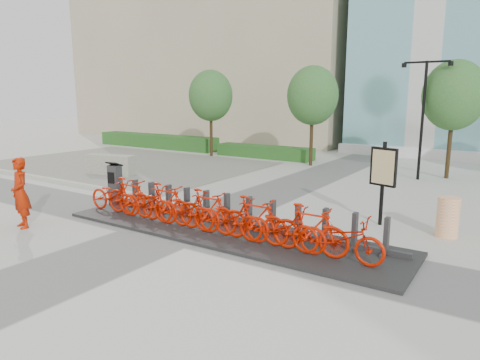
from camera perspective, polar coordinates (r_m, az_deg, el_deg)
The scene contains 27 objects.
ground at distance 11.93m, azimuth -8.05°, elevation -6.31°, with size 120.00×120.00×0.00m, color beige.
gravel_patch at distance 23.71m, azimuth -15.05°, elevation 2.10°, with size 14.00×14.00×0.00m, color slate.
curb at distance 20.73m, azimuth -25.62°, elevation 0.33°, with size 14.00×0.25×0.15m, color #A4A495.
hedge_a at distance 30.98m, azimuth -11.05°, elevation 5.12°, with size 10.00×1.40×0.90m, color #243E1C.
hedge_b at distance 25.29m, azimuth 3.26°, elevation 3.79°, with size 6.00×1.20×0.70m, color #243E1C.
tree_0 at distance 25.75m, azimuth -3.93°, elevation 11.14°, with size 2.60×2.60×5.10m.
tree_1 at distance 22.42m, azimuth 9.66°, elevation 11.03°, with size 2.60×2.60×5.10m.
tree_2 at distance 20.66m, azimuth 26.64°, elevation 10.04°, with size 2.60×2.60×5.10m.
streetlamp at distance 19.83m, azimuth 23.26°, elevation 9.00°, with size 2.00×0.20×5.00m.
dock_pad at distance 11.37m, azimuth -2.08°, elevation -6.88°, with size 9.60×2.40×0.08m, color black.
dock_rail_posts at distance 11.58m, azimuth -0.49°, elevation -4.14°, with size 8.02×0.50×0.85m, color #2E2E2F, non-canonical shape.
bike_0 at distance 13.56m, azimuth -16.54°, elevation -2.00°, with size 0.67×1.91×1.01m, color #B11400.
bike_1 at distance 13.02m, azimuth -14.50°, elevation -2.18°, with size 0.52×1.86×1.12m, color #B11400.
bike_2 at distance 12.52m, azimuth -12.27°, elevation -2.87°, with size 0.67×1.91×1.01m, color #B11400.
bike_3 at distance 12.01m, azimuth -9.87°, elevation -3.09°, with size 0.52×1.86×1.12m, color #B11400.
bike_4 at distance 11.56m, azimuth -7.25°, elevation -3.86°, with size 0.67×1.91×1.01m, color #B11400.
bike_5 at distance 11.10m, azimuth -4.42°, elevation -4.13°, with size 0.52×1.86×1.12m, color #B11400.
bike_6 at distance 10.70m, azimuth -1.36°, elevation -4.98°, with size 0.67×1.91×1.01m, color #B11400.
bike_7 at distance 10.31m, azimuth 1.95°, elevation -5.30°, with size 0.52×1.86×1.12m, color #B11400.
bike_8 at distance 9.99m, azimuth 5.49°, elevation -6.22°, with size 0.67×1.91×1.01m, color #B11400.
bike_9 at distance 9.67m, azimuth 9.29°, elevation -6.55°, with size 0.52×1.86×1.12m, color #B11400.
bike_10 at distance 9.44m, azimuth 13.30°, elevation -7.51°, with size 0.67×1.91×1.01m, color #B11400.
kiosk at distance 14.47m, azimuth -16.30°, elevation -0.49°, with size 0.48×0.42×1.41m.
worker_red at distance 13.05m, azimuth -27.24°, elevation -1.54°, with size 0.71×0.46×1.94m, color #A31B02.
construction_barrel at distance 12.14m, azimuth 25.96°, elevation -4.49°, with size 0.54×0.54×1.04m, color orange.
jersey_barrier at distance 20.62m, azimuth -16.92°, elevation 1.97°, with size 2.35×0.64×0.91m, color #A7A995.
map_sign at distance 12.38m, azimuth 18.56°, elevation 1.21°, with size 0.76×0.32×2.34m.
Camera 1 is at (7.59, -8.50, 3.54)m, focal length 32.00 mm.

